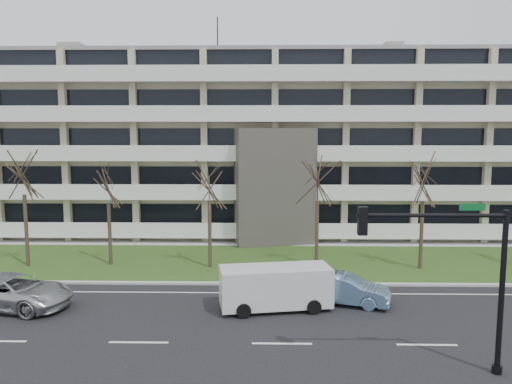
{
  "coord_description": "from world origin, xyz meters",
  "views": [
    {
      "loc": [
        -0.69,
        -19.83,
        8.81
      ],
      "look_at": [
        -1.28,
        10.0,
        5.13
      ],
      "focal_mm": 35.0,
      "sensor_mm": 36.0,
      "label": 1
    }
  ],
  "objects_px": {
    "blue_sedan": "(344,289)",
    "white_van": "(277,284)",
    "traffic_signal": "(453,265)",
    "silver_pickup": "(13,292)"
  },
  "relations": [
    {
      "from": "blue_sedan",
      "to": "white_van",
      "type": "height_order",
      "value": "white_van"
    },
    {
      "from": "traffic_signal",
      "to": "silver_pickup",
      "type": "bearing_deg",
      "value": 161.47
    },
    {
      "from": "blue_sedan",
      "to": "traffic_signal",
      "type": "xyz_separation_m",
      "value": [
        2.65,
        -7.34,
        3.31
      ]
    },
    {
      "from": "white_van",
      "to": "traffic_signal",
      "type": "bearing_deg",
      "value": -56.6
    },
    {
      "from": "silver_pickup",
      "to": "blue_sedan",
      "type": "bearing_deg",
      "value": -75.26
    },
    {
      "from": "silver_pickup",
      "to": "traffic_signal",
      "type": "bearing_deg",
      "value": -96.81
    },
    {
      "from": "blue_sedan",
      "to": "white_van",
      "type": "bearing_deg",
      "value": 120.92
    },
    {
      "from": "silver_pickup",
      "to": "blue_sedan",
      "type": "xyz_separation_m",
      "value": [
        16.67,
        0.95,
        -0.08
      ]
    },
    {
      "from": "blue_sedan",
      "to": "traffic_signal",
      "type": "height_order",
      "value": "traffic_signal"
    },
    {
      "from": "silver_pickup",
      "to": "white_van",
      "type": "xyz_separation_m",
      "value": [
        13.18,
        0.14,
        0.44
      ]
    }
  ]
}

